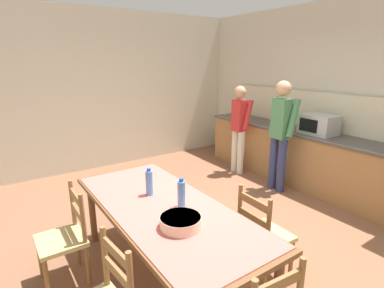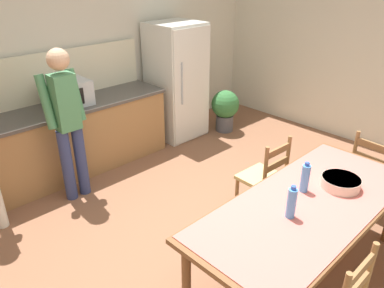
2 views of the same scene
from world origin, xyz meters
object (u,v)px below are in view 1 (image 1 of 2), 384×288
at_px(dining_table, 164,213).
at_px(chair_side_far_right, 263,235).
at_px(microwave, 319,124).
at_px(chair_side_near_left, 65,238).
at_px(person_at_counter, 280,131).
at_px(serving_bowl, 181,221).
at_px(person_at_sink, 239,125).
at_px(bottle_off_centre, 181,194).
at_px(bottle_near_centre, 149,182).

xyz_separation_m(dining_table, chair_side_far_right, (0.49, 0.76, -0.24)).
height_order(microwave, chair_side_near_left, microwave).
distance_m(dining_table, person_at_counter, 2.60).
relative_size(serving_bowl, person_at_sink, 0.20).
bearing_deg(chair_side_far_right, chair_side_near_left, 59.27).
height_order(microwave, serving_bowl, microwave).
relative_size(microwave, person_at_sink, 0.32).
bearing_deg(chair_side_near_left, person_at_counter, 95.17).
height_order(microwave, chair_side_far_right, microwave).
height_order(bottle_off_centre, serving_bowl, bottle_off_centre).
height_order(serving_bowl, chair_side_far_right, chair_side_far_right).
bearing_deg(bottle_near_centre, dining_table, 0.47).
relative_size(microwave, serving_bowl, 1.56).
bearing_deg(microwave, serving_bowl, -73.98).
bearing_deg(chair_side_near_left, person_at_sink, 110.69).
xyz_separation_m(serving_bowl, person_at_sink, (-2.10, 2.55, 0.08)).
distance_m(dining_table, person_at_sink, 3.02).
height_order(dining_table, bottle_off_centre, bottle_off_centre).
relative_size(chair_side_near_left, person_at_counter, 0.53).
relative_size(microwave, dining_table, 0.23).
height_order(dining_table, serving_bowl, serving_bowl).
bearing_deg(microwave, bottle_near_centre, -85.88).
bearing_deg(bottle_near_centre, person_at_sink, 120.09).
bearing_deg(microwave, chair_side_far_right, -66.28).
distance_m(dining_table, bottle_near_centre, 0.34).
distance_m(bottle_off_centre, chair_side_near_left, 1.15).
distance_m(bottle_near_centre, bottle_off_centre, 0.40).
xyz_separation_m(chair_side_far_right, person_at_counter, (-1.27, 1.70, 0.52)).
bearing_deg(microwave, chair_side_near_left, -89.97).
distance_m(microwave, bottle_near_centre, 3.00).
xyz_separation_m(bottle_off_centre, person_at_counter, (-0.89, 2.35, 0.08)).
relative_size(dining_table, chair_side_far_right, 2.42).
bearing_deg(chair_side_far_right, person_at_sink, -36.09).
height_order(chair_side_near_left, person_at_counter, person_at_counter).
distance_m(dining_table, serving_bowl, 0.41).
height_order(bottle_near_centre, chair_side_near_left, bottle_near_centre).
xyz_separation_m(chair_side_near_left, person_at_sink, (-1.23, 3.24, 0.44)).
relative_size(bottle_near_centre, person_at_sink, 0.17).
height_order(bottle_near_centre, person_at_counter, person_at_counter).
bearing_deg(chair_side_near_left, serving_bowl, 38.40).
bearing_deg(dining_table, microwave, 99.33).
xyz_separation_m(bottle_off_centre, person_at_sink, (-1.82, 2.37, 0.01)).
bearing_deg(person_at_counter, serving_bowl, -155.24).
distance_m(chair_side_far_right, chair_side_near_left, 1.80).
xyz_separation_m(chair_side_far_right, person_at_sink, (-2.20, 1.72, 0.44)).
height_order(chair_side_far_right, person_at_counter, person_at_counter).
bearing_deg(serving_bowl, person_at_counter, 114.76).
height_order(dining_table, person_at_sink, person_at_sink).
bearing_deg(serving_bowl, chair_side_near_left, -141.57).
bearing_deg(microwave, dining_table, -80.67).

